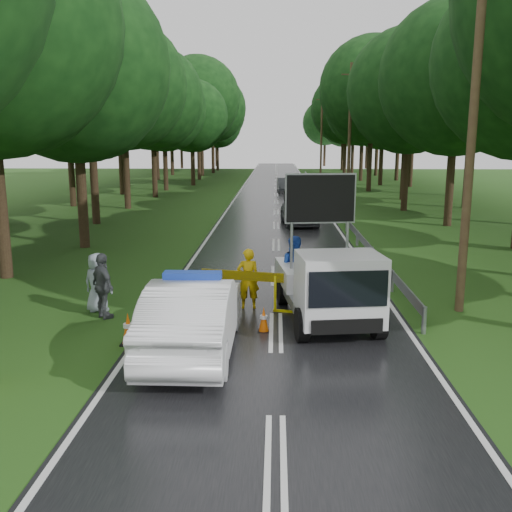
{
  "coord_description": "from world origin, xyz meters",
  "views": [
    {
      "loc": [
        -0.02,
        -13.74,
        4.8
      ],
      "look_at": [
        -0.62,
        3.2,
        1.3
      ],
      "focal_mm": 40.0,
      "sensor_mm": 36.0,
      "label": 1
    }
  ],
  "objects_px": {
    "queue_car_second": "(312,200)",
    "police_sedan": "(193,316)",
    "barrier": "(248,281)",
    "queue_car_third": "(301,191)",
    "queue_car_fourth": "(285,185)",
    "queue_car_first": "(299,211)",
    "officer": "(248,279)",
    "work_truck": "(329,285)",
    "civilian": "(296,269)"
  },
  "relations": [
    {
      "from": "queue_car_fourth",
      "to": "queue_car_second",
      "type": "bearing_deg",
      "value": -86.66
    },
    {
      "from": "barrier",
      "to": "work_truck",
      "type": "bearing_deg",
      "value": -13.18
    },
    {
      "from": "queue_car_first",
      "to": "civilian",
      "type": "bearing_deg",
      "value": -98.94
    },
    {
      "from": "officer",
      "to": "queue_car_second",
      "type": "bearing_deg",
      "value": -103.94
    },
    {
      "from": "work_truck",
      "to": "queue_car_first",
      "type": "distance_m",
      "value": 17.7
    },
    {
      "from": "police_sedan",
      "to": "queue_car_third",
      "type": "bearing_deg",
      "value": -96.61
    },
    {
      "from": "civilian",
      "to": "queue_car_first",
      "type": "height_order",
      "value": "civilian"
    },
    {
      "from": "officer",
      "to": "work_truck",
      "type": "bearing_deg",
      "value": 145.39
    },
    {
      "from": "work_truck",
      "to": "civilian",
      "type": "distance_m",
      "value": 2.12
    },
    {
      "from": "police_sedan",
      "to": "queue_car_fourth",
      "type": "bearing_deg",
      "value": -93.76
    },
    {
      "from": "barrier",
      "to": "queue_car_third",
      "type": "bearing_deg",
      "value": 97.16
    },
    {
      "from": "queue_car_first",
      "to": "queue_car_second",
      "type": "xyz_separation_m",
      "value": [
        1.09,
        6.0,
        0.01
      ]
    },
    {
      "from": "police_sedan",
      "to": "work_truck",
      "type": "bearing_deg",
      "value": -145.21
    },
    {
      "from": "barrier",
      "to": "queue_car_third",
      "type": "xyz_separation_m",
      "value": [
        2.75,
        29.61,
        -0.13
      ]
    },
    {
      "from": "work_truck",
      "to": "queue_car_fourth",
      "type": "bearing_deg",
      "value": 83.07
    },
    {
      "from": "work_truck",
      "to": "queue_car_second",
      "type": "bearing_deg",
      "value": 79.79
    },
    {
      "from": "police_sedan",
      "to": "barrier",
      "type": "distance_m",
      "value": 3.47
    },
    {
      "from": "work_truck",
      "to": "barrier",
      "type": "distance_m",
      "value": 2.42
    },
    {
      "from": "work_truck",
      "to": "officer",
      "type": "distance_m",
      "value": 2.48
    },
    {
      "from": "police_sedan",
      "to": "work_truck",
      "type": "height_order",
      "value": "work_truck"
    },
    {
      "from": "queue_car_second",
      "to": "queue_car_fourth",
      "type": "height_order",
      "value": "queue_car_second"
    },
    {
      "from": "police_sedan",
      "to": "work_truck",
      "type": "relative_size",
      "value": 1.04
    },
    {
      "from": "queue_car_third",
      "to": "police_sedan",
      "type": "bearing_deg",
      "value": -90.7
    },
    {
      "from": "queue_car_second",
      "to": "barrier",
      "type": "bearing_deg",
      "value": -96.89
    },
    {
      "from": "work_truck",
      "to": "officer",
      "type": "bearing_deg",
      "value": 143.5
    },
    {
      "from": "queue_car_second",
      "to": "queue_car_third",
      "type": "relative_size",
      "value": 1.03
    },
    {
      "from": "police_sedan",
      "to": "officer",
      "type": "xyz_separation_m",
      "value": [
        1.07,
        3.44,
        0.02
      ]
    },
    {
      "from": "queue_car_third",
      "to": "queue_car_fourth",
      "type": "bearing_deg",
      "value": 104.72
    },
    {
      "from": "police_sedan",
      "to": "queue_car_first",
      "type": "relative_size",
      "value": 1.16
    },
    {
      "from": "queue_car_third",
      "to": "queue_car_fourth",
      "type": "height_order",
      "value": "queue_car_third"
    },
    {
      "from": "work_truck",
      "to": "queue_car_third",
      "type": "height_order",
      "value": "work_truck"
    },
    {
      "from": "civilian",
      "to": "work_truck",
      "type": "bearing_deg",
      "value": -64.7
    },
    {
      "from": "barrier",
      "to": "queue_car_first",
      "type": "relative_size",
      "value": 0.6
    },
    {
      "from": "barrier",
      "to": "queue_car_fourth",
      "type": "bearing_deg",
      "value": 100.0
    },
    {
      "from": "police_sedan",
      "to": "queue_car_first",
      "type": "height_order",
      "value": "police_sedan"
    },
    {
      "from": "queue_car_fourth",
      "to": "civilian",
      "type": "bearing_deg",
      "value": -93.22
    },
    {
      "from": "police_sedan",
      "to": "barrier",
      "type": "xyz_separation_m",
      "value": [
        1.07,
        3.3,
        -0.01
      ]
    },
    {
      "from": "police_sedan",
      "to": "civilian",
      "type": "xyz_separation_m",
      "value": [
        2.46,
        4.22,
        0.13
      ]
    },
    {
      "from": "officer",
      "to": "police_sedan",
      "type": "bearing_deg",
      "value": 66.79
    },
    {
      "from": "barrier",
      "to": "queue_car_third",
      "type": "distance_m",
      "value": 29.74
    },
    {
      "from": "queue_car_first",
      "to": "queue_car_second",
      "type": "relative_size",
      "value": 0.84
    },
    {
      "from": "queue_car_fourth",
      "to": "police_sedan",
      "type": "bearing_deg",
      "value": -96.67
    },
    {
      "from": "police_sedan",
      "to": "queue_car_third",
      "type": "xyz_separation_m",
      "value": [
        3.83,
        32.91,
        -0.14
      ]
    },
    {
      "from": "queue_car_second",
      "to": "work_truck",
      "type": "bearing_deg",
      "value": -91.33
    },
    {
      "from": "officer",
      "to": "civilian",
      "type": "relative_size",
      "value": 0.89
    },
    {
      "from": "officer",
      "to": "queue_car_third",
      "type": "xyz_separation_m",
      "value": [
        2.75,
        29.46,
        -0.16
      ]
    },
    {
      "from": "barrier",
      "to": "queue_car_first",
      "type": "height_order",
      "value": "queue_car_first"
    },
    {
      "from": "police_sedan",
      "to": "queue_car_third",
      "type": "height_order",
      "value": "police_sedan"
    },
    {
      "from": "queue_car_second",
      "to": "police_sedan",
      "type": "bearing_deg",
      "value": -98.21
    },
    {
      "from": "police_sedan",
      "to": "officer",
      "type": "bearing_deg",
      "value": -107.27
    }
  ]
}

